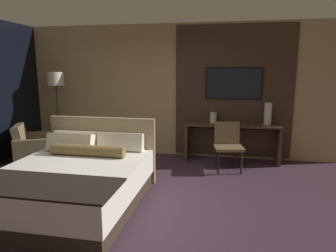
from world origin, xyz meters
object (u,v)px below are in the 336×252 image
(armchair_by_window, at_px, (38,150))
(book, at_px, (242,124))
(desk, at_px, (232,136))
(floor_lamp, at_px, (56,86))
(vase_short, at_px, (213,118))
(tv, at_px, (234,83))
(vase_tall, at_px, (268,114))
(bed, at_px, (75,181))
(desk_chair, at_px, (228,142))

(armchair_by_window, relative_size, book, 4.67)
(desk, distance_m, floor_lamp, 3.84)
(armchair_by_window, distance_m, book, 4.11)
(floor_lamp, relative_size, vase_short, 8.25)
(tv, relative_size, floor_lamp, 0.63)
(vase_short, relative_size, book, 0.89)
(desk, bearing_deg, vase_tall, 2.74)
(bed, distance_m, armchair_by_window, 2.26)
(bed, bearing_deg, vase_short, 54.68)
(desk_chair, distance_m, floor_lamp, 3.76)
(bed, height_order, desk_chair, bed)
(tv, relative_size, book, 4.61)
(armchair_by_window, bearing_deg, vase_short, -101.86)
(book, bearing_deg, tv, 126.62)
(tv, xyz_separation_m, desk_chair, (-0.08, -0.73, -1.05))
(desk_chair, bearing_deg, armchair_by_window, 175.92)
(floor_lamp, distance_m, vase_tall, 4.43)
(vase_short, bearing_deg, desk_chair, -62.35)
(tv, distance_m, vase_short, 0.81)
(bed, bearing_deg, floor_lamp, 124.64)
(desk_chair, distance_m, vase_short, 0.75)
(vase_tall, relative_size, book, 1.77)
(tv, bearing_deg, desk, -90.00)
(vase_tall, xyz_separation_m, vase_short, (-1.07, 0.00, -0.11))
(bed, height_order, book, bed)
(desk, bearing_deg, vase_short, 175.10)
(armchair_by_window, height_order, book, same)
(desk, relative_size, floor_lamp, 1.05)
(tv, height_order, desk_chair, tv)
(armchair_by_window, relative_size, floor_lamp, 0.64)
(armchair_by_window, bearing_deg, tv, -101.22)
(book, bearing_deg, floor_lamp, -177.37)
(bed, bearing_deg, desk_chair, 42.83)
(bed, relative_size, vase_tall, 4.94)
(vase_tall, bearing_deg, bed, -138.61)
(desk_chair, relative_size, armchair_by_window, 0.77)
(desk, distance_m, armchair_by_window, 3.91)
(desk, distance_m, desk_chair, 0.55)
(armchair_by_window, bearing_deg, floor_lamp, -35.12)
(armchair_by_window, bearing_deg, desk_chair, -111.76)
(book, bearing_deg, bed, -134.53)
(tv, relative_size, vase_tall, 2.61)
(desk, relative_size, tv, 1.66)
(bed, height_order, armchair_by_window, bed)
(floor_lamp, bearing_deg, desk_chair, -4.59)
(armchair_by_window, height_order, vase_tall, vase_tall)
(vase_tall, bearing_deg, vase_short, 179.98)
(bed, relative_size, tv, 1.89)
(vase_short, bearing_deg, vase_tall, -0.02)
(desk_chair, bearing_deg, desk, 71.83)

